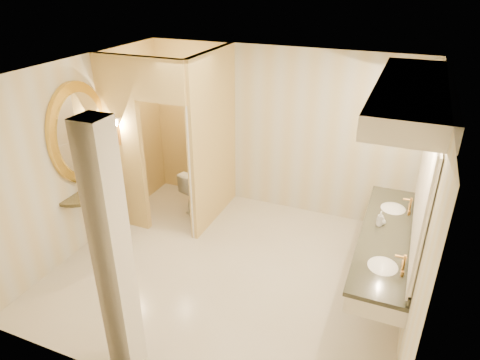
% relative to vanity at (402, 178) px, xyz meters
% --- Properties ---
extents(floor, '(4.50, 4.50, 0.00)m').
position_rel_vanity_xyz_m(floor, '(-1.98, -0.34, -1.63)').
color(floor, beige).
rests_on(floor, ground).
extents(ceiling, '(4.50, 4.50, 0.00)m').
position_rel_vanity_xyz_m(ceiling, '(-1.98, -0.34, 1.07)').
color(ceiling, silver).
rests_on(ceiling, wall_back).
extents(wall_back, '(4.50, 0.02, 2.70)m').
position_rel_vanity_xyz_m(wall_back, '(-1.98, 1.66, -0.28)').
color(wall_back, beige).
rests_on(wall_back, floor).
extents(wall_front, '(4.50, 0.02, 2.70)m').
position_rel_vanity_xyz_m(wall_front, '(-1.98, -2.34, -0.28)').
color(wall_front, beige).
rests_on(wall_front, floor).
extents(wall_left, '(0.02, 4.00, 2.70)m').
position_rel_vanity_xyz_m(wall_left, '(-4.23, -0.34, -0.28)').
color(wall_left, beige).
rests_on(wall_left, floor).
extents(wall_right, '(0.02, 4.00, 2.70)m').
position_rel_vanity_xyz_m(wall_right, '(0.27, -0.34, -0.28)').
color(wall_right, beige).
rests_on(wall_right, floor).
extents(toilet_closet, '(1.50, 1.55, 2.70)m').
position_rel_vanity_xyz_m(toilet_closet, '(-3.10, 0.63, -0.24)').
color(toilet_closet, '#EAD27A').
rests_on(toilet_closet, floor).
extents(wall_sconce, '(0.14, 0.14, 0.42)m').
position_rel_vanity_xyz_m(wall_sconce, '(-3.90, 0.09, 0.10)').
color(wall_sconce, gold).
rests_on(wall_sconce, toilet_closet).
extents(vanity, '(0.75, 2.64, 2.09)m').
position_rel_vanity_xyz_m(vanity, '(0.00, 0.00, 0.00)').
color(vanity, silver).
rests_on(vanity, floor).
extents(console_shelf, '(1.10, 1.10, 2.00)m').
position_rel_vanity_xyz_m(console_shelf, '(-4.19, -0.38, -0.28)').
color(console_shelf, black).
rests_on(console_shelf, floor).
extents(pillar, '(0.27, 0.27, 2.70)m').
position_rel_vanity_xyz_m(pillar, '(-2.34, -2.14, -0.28)').
color(pillar, silver).
rests_on(pillar, floor).
extents(tissue_box, '(0.15, 0.15, 0.12)m').
position_rel_vanity_xyz_m(tissue_box, '(-3.99, -0.46, -0.69)').
color(tissue_box, black).
rests_on(tissue_box, console_shelf).
extents(toilet, '(0.61, 0.82, 0.74)m').
position_rel_vanity_xyz_m(toilet, '(-3.08, 1.03, -1.26)').
color(toilet, white).
rests_on(toilet, floor).
extents(soap_bottle_a, '(0.08, 0.08, 0.14)m').
position_rel_vanity_xyz_m(soap_bottle_a, '(-0.16, 0.18, -0.68)').
color(soap_bottle_a, beige).
rests_on(soap_bottle_a, vanity).
extents(soap_bottle_b, '(0.08, 0.08, 0.10)m').
position_rel_vanity_xyz_m(soap_bottle_b, '(-0.12, 0.20, -0.70)').
color(soap_bottle_b, silver).
rests_on(soap_bottle_b, vanity).
extents(soap_bottle_c, '(0.09, 0.09, 0.20)m').
position_rel_vanity_xyz_m(soap_bottle_c, '(-0.15, 0.15, -0.65)').
color(soap_bottle_c, '#C6B28C').
rests_on(soap_bottle_c, vanity).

